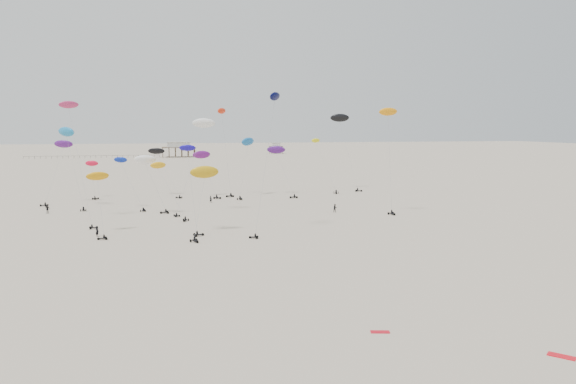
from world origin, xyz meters
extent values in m
plane|color=#C1B099|center=(0.00, 200.00, 0.00)|extent=(900.00, 900.00, 0.00)
cube|color=brown|center=(-10.00, 350.00, 6.15)|extent=(21.00, 13.00, 0.30)
cube|color=silver|center=(-10.00, 350.00, 7.90)|extent=(14.00, 8.40, 3.20)
cube|color=#B2B2AD|center=(-10.00, 350.00, 9.65)|extent=(15.00, 9.00, 0.30)
cube|color=brown|center=(60.00, 380.00, 5.15)|extent=(9.00, 7.00, 0.30)
cube|color=silver|center=(60.00, 380.00, 6.50)|extent=(5.60, 4.20, 2.40)
cube|color=#B2B2AD|center=(60.00, 380.00, 7.85)|extent=(6.00, 4.50, 0.30)
cube|color=black|center=(-62.00, 350.00, 1.45)|extent=(80.00, 0.10, 0.10)
cylinder|color=gray|center=(26.10, 100.32, 11.30)|extent=(0.03, 0.03, 21.33)
ellipsoid|color=orange|center=(26.07, 101.96, 22.62)|extent=(4.33, 1.83, 2.16)
cylinder|color=gray|center=(-29.89, 120.14, 5.79)|extent=(0.03, 0.03, 13.61)
ellipsoid|color=#0C27A8|center=(-32.44, 123.82, 11.51)|extent=(3.57, 2.44, 1.66)
cylinder|color=gray|center=(-5.25, 83.78, 12.42)|extent=(0.03, 0.03, 25.49)
ellipsoid|color=#040737|center=(-2.55, 87.79, 24.89)|extent=(3.49, 3.98, 1.90)
cylinder|color=gray|center=(-21.30, 106.33, 5.45)|extent=(0.03, 0.03, 15.57)
ellipsoid|color=#FCB115|center=(-23.84, 111.93, 10.87)|extent=(3.82, 2.46, 1.77)
cylinder|color=gray|center=(-16.93, 83.75, 5.40)|extent=(0.03, 0.03, 13.73)
ellipsoid|color=gold|center=(-15.65, 88.59, 11.05)|extent=(5.46, 2.27, 2.56)
cylinder|color=gray|center=(-40.81, 143.96, 4.69)|extent=(0.03, 0.03, 9.69)
ellipsoid|color=#F81139|center=(-41.40, 146.59, 9.36)|extent=(3.77, 2.11, 1.76)
cylinder|color=gray|center=(-10.14, 138.98, 5.72)|extent=(0.03, 0.03, 12.83)
ellipsoid|color=#691577|center=(-11.86, 142.71, 11.57)|extent=(5.49, 3.24, 2.55)
cylinder|color=gray|center=(-38.93, 102.92, 11.87)|extent=(0.03, 0.03, 27.07)
ellipsoid|color=#C22D65|center=(-41.59, 109.93, 23.86)|extent=(4.41, 3.17, 1.98)
cylinder|color=gray|center=(-42.96, 124.93, 8.92)|extent=(0.03, 0.03, 19.11)
ellipsoid|color=#1A81C7|center=(-45.08, 129.35, 18.11)|extent=(5.42, 5.38, 2.74)
cylinder|color=gray|center=(-24.60, 112.76, 5.99)|extent=(0.03, 0.03, 11.33)
ellipsoid|color=white|center=(-26.61, 113.40, 12.11)|extent=(5.03, 2.75, 2.39)
cylinder|color=gray|center=(-34.13, 88.82, 5.10)|extent=(0.03, 0.03, 12.15)
ellipsoid|color=orange|center=(-34.78, 92.88, 10.32)|extent=(4.49, 2.96, 2.07)
cylinder|color=gray|center=(-17.95, 86.75, 7.81)|extent=(0.03, 0.03, 15.21)
ellipsoid|color=#180DAF|center=(-18.59, 89.34, 15.47)|extent=(3.17, 1.78, 1.50)
cylinder|color=gray|center=(-5.29, 140.87, 11.92)|extent=(0.03, 0.03, 22.88)
ellipsoid|color=#F73211|center=(-6.00, 143.49, 23.70)|extent=(3.32, 3.59, 1.77)
cylinder|color=gray|center=(10.69, 137.44, 6.30)|extent=(0.03, 0.03, 15.83)
ellipsoid|color=#4C1578|center=(9.44, 143.00, 12.76)|extent=(5.70, 3.61, 2.65)
cylinder|color=gray|center=(33.01, 147.18, 10.87)|extent=(0.03, 0.03, 22.51)
ellipsoid|color=black|center=(31.54, 151.90, 22.04)|extent=(6.18, 3.23, 2.91)
cylinder|color=gray|center=(-16.92, 110.46, 9.91)|extent=(0.03, 0.03, 20.96)
ellipsoid|color=white|center=(-13.51, 113.89, 20.15)|extent=(5.56, 3.34, 2.60)
cylinder|color=gray|center=(-0.87, 136.68, 7.47)|extent=(0.03, 0.03, 16.87)
ellipsoid|color=#1868B7|center=(1.00, 141.46, 15.14)|extent=(5.34, 5.34, 2.72)
cylinder|color=gray|center=(-49.06, 134.15, 7.38)|extent=(0.03, 0.03, 15.73)
ellipsoid|color=#56177E|center=(-47.11, 137.83, 14.94)|extent=(5.40, 3.64, 2.49)
cylinder|color=gray|center=(24.89, 144.72, 7.68)|extent=(0.03, 0.03, 18.30)
ellipsoid|color=#FFF715|center=(23.45, 150.57, 15.11)|extent=(3.21, 2.01, 1.48)
cylinder|color=gray|center=(-21.26, 143.20, 6.14)|extent=(0.03, 0.03, 15.31)
ellipsoid|color=black|center=(-24.09, 147.70, 12.50)|extent=(5.14, 3.26, 2.34)
imported|color=black|center=(-34.74, 88.02, 0.00)|extent=(0.97, 0.95, 2.22)
imported|color=black|center=(15.06, 105.22, 0.00)|extent=(1.14, 0.73, 2.23)
imported|color=black|center=(-48.28, 118.60, 0.00)|extent=(1.50, 1.12, 2.26)
imported|color=black|center=(-10.86, 128.17, 0.00)|extent=(0.88, 0.79, 1.99)
cube|color=red|center=(8.73, 24.11, 0.00)|extent=(2.13, 2.25, 0.08)
cube|color=red|center=(-4.03, 32.93, 0.00)|extent=(1.92, 1.12, 0.07)
camera|label=1|loc=(-24.26, -14.85, 19.36)|focal=35.00mm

